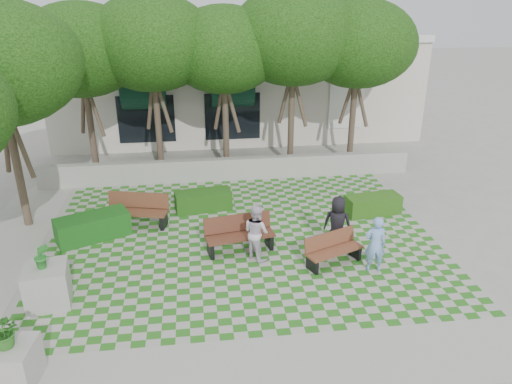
{
  "coord_description": "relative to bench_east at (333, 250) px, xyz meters",
  "views": [
    {
      "loc": [
        -1.34,
        -12.8,
        7.58
      ],
      "look_at": [
        0.5,
        1.5,
        1.4
      ],
      "focal_mm": 35.0,
      "sensor_mm": 36.0,
      "label": 1
    }
  ],
  "objects": [
    {
      "name": "bench_mid",
      "position": [
        -2.59,
        1.1,
        0.08
      ],
      "size": [
        2.14,
        1.03,
        1.08
      ],
      "rotation": [
        0.0,
        0.0,
        0.17
      ],
      "color": "#4F291B",
      "rests_on": "ground"
    },
    {
      "name": "sidewalk_south",
      "position": [
        -2.44,
        -3.99,
        -0.43
      ],
      "size": [
        16.0,
        2.0,
        0.01
      ],
      "primitive_type": "cube",
      "color": "#9E9B93",
      "rests_on": "ground"
    },
    {
      "name": "person_white",
      "position": [
        -2.14,
        0.59,
        0.41
      ],
      "size": [
        1.0,
        1.04,
        1.69
      ],
      "primitive_type": "imported",
      "rotation": [
        0.0,
        0.0,
        2.19
      ],
      "color": "silver",
      "rests_on": "ground"
    },
    {
      "name": "tree_row",
      "position": [
        -4.3,
        6.67,
        4.74
      ],
      "size": [
        17.7,
        13.4,
        7.41
      ],
      "color": "#47382B",
      "rests_on": "ground"
    },
    {
      "name": "planter_front",
      "position": [
        -7.63,
        -3.71,
        0.23
      ],
      "size": [
        1.01,
        1.01,
        1.64
      ],
      "rotation": [
        0.0,
        0.0,
        -0.11
      ],
      "color": "#9E9B93",
      "rests_on": "ground"
    },
    {
      "name": "bench_west",
      "position": [
        -5.78,
        3.2,
        0.08
      ],
      "size": [
        2.15,
        1.15,
        1.08
      ],
      "rotation": [
        0.0,
        0.0,
        -0.24
      ],
      "color": "#57301D",
      "rests_on": "ground"
    },
    {
      "name": "person_blue",
      "position": [
        1.03,
        -0.52,
        0.39
      ],
      "size": [
        0.65,
        0.47,
        1.66
      ],
      "primitive_type": "imported",
      "rotation": [
        0.0,
        0.0,
        3.02
      ],
      "color": "#80A7E9",
      "rests_on": "ground"
    },
    {
      "name": "hedge_midleft",
      "position": [
        -3.58,
        4.15,
        -0.1
      ],
      "size": [
        2.05,
        1.05,
        0.68
      ],
      "primitive_type": "cube",
      "rotation": [
        0.0,
        0.0,
        0.14
      ],
      "color": "#1C4913",
      "rests_on": "ground"
    },
    {
      "name": "hedge_east",
      "position": [
        2.27,
        3.05,
        -0.11
      ],
      "size": [
        1.98,
        1.01,
        0.66
      ],
      "primitive_type": "cube",
      "rotation": [
        0.0,
        0.0,
        0.14
      ],
      "color": "#255015",
      "rests_on": "ground"
    },
    {
      "name": "hedge_west",
      "position": [
        -7.1,
        2.44,
        -0.05
      ],
      "size": [
        2.39,
        1.74,
        0.78
      ],
      "primitive_type": "cube",
      "rotation": [
        0.0,
        0.0,
        0.44
      ],
      "color": "#134A14",
      "rests_on": "ground"
    },
    {
      "name": "lawn",
      "position": [
        -2.44,
        1.71,
        -0.43
      ],
      "size": [
        12.0,
        12.0,
        0.0
      ],
      "primitive_type": "plane",
      "color": "#2B721E",
      "rests_on": "ground"
    },
    {
      "name": "ground",
      "position": [
        -2.44,
        0.71,
        -0.44
      ],
      "size": [
        90.0,
        90.0,
        0.0
      ],
      "primitive_type": "plane",
      "color": "gray",
      "rests_on": "ground"
    },
    {
      "name": "bench_east",
      "position": [
        0.0,
        0.0,
        0.0
      ],
      "size": [
        1.82,
        1.21,
        0.91
      ],
      "rotation": [
        0.0,
        0.0,
        0.4
      ],
      "color": "brown",
      "rests_on": "ground"
    },
    {
      "name": "building",
      "position": [
        -1.51,
        14.79,
        2.08
      ],
      "size": [
        18.0,
        8.92,
        5.15
      ],
      "color": "beige",
      "rests_on": "ground"
    },
    {
      "name": "retaining_wall",
      "position": [
        -2.44,
        6.91,
        0.01
      ],
      "size": [
        15.0,
        0.36,
        0.9
      ],
      "primitive_type": "cube",
      "color": "#9E9B93",
      "rests_on": "ground"
    },
    {
      "name": "person_dark",
      "position": [
        0.31,
        0.75,
        0.43
      ],
      "size": [
        1.0,
        0.86,
        1.73
      ],
      "primitive_type": "imported",
      "rotation": [
        0.0,
        0.0,
        2.7
      ],
      "color": "black",
      "rests_on": "ground"
    },
    {
      "name": "planter_back",
      "position": [
        -7.62,
        -0.98,
        0.14
      ],
      "size": [
        1.18,
        1.18,
        1.72
      ],
      "rotation": [
        0.0,
        0.0,
        0.15
      ],
      "color": "#9E9B93",
      "rests_on": "ground"
    },
    {
      "name": "sidewalk_west",
      "position": [
        -9.64,
        1.71,
        -0.43
      ],
      "size": [
        2.0,
        12.0,
        0.01
      ],
      "primitive_type": "cube",
      "color": "#9E9B93",
      "rests_on": "ground"
    }
  ]
}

